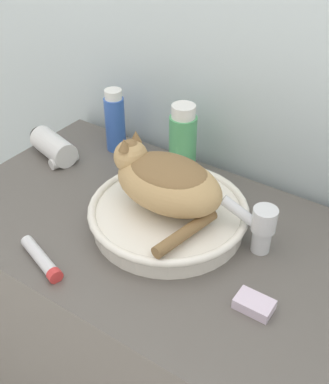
# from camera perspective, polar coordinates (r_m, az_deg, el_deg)

# --- Properties ---
(wall_back) EXTENTS (8.00, 0.05, 2.40)m
(wall_back) POSITION_cam_1_polar(r_m,az_deg,el_deg) (1.27, 11.13, 14.43)
(wall_back) COLOR silver
(wall_back) RESTS_ON ground_plane
(vanity_counter) EXTENTS (1.20, 0.62, 0.90)m
(vanity_counter) POSITION_cam_1_polar(r_m,az_deg,el_deg) (1.48, 1.29, -18.36)
(vanity_counter) COLOR #56514C
(vanity_counter) RESTS_ON ground_plane
(sink_basin) EXTENTS (0.39, 0.39, 0.06)m
(sink_basin) POSITION_cam_1_polar(r_m,az_deg,el_deg) (1.16, 0.46, -2.67)
(sink_basin) COLOR white
(sink_basin) RESTS_ON vanity_counter
(cat) EXTENTS (0.28, 0.25, 0.16)m
(cat) POSITION_cam_1_polar(r_m,az_deg,el_deg) (1.10, 0.12, 1.42)
(cat) COLOR tan
(cat) RESTS_ON sink_basin
(faucet) EXTENTS (0.13, 0.06, 0.13)m
(faucet) POSITION_cam_1_polar(r_m,az_deg,el_deg) (1.09, 11.20, -3.90)
(faucet) COLOR silver
(faucet) RESTS_ON vanity_counter
(mouthwash_bottle) EXTENTS (0.08, 0.08, 0.21)m
(mouthwash_bottle) POSITION_cam_1_polar(r_m,az_deg,el_deg) (1.31, 2.18, 5.96)
(mouthwash_bottle) COLOR #4CA366
(mouthwash_bottle) RESTS_ON vanity_counter
(shampoo_bottle_tall) EXTENTS (0.06, 0.06, 0.19)m
(shampoo_bottle_tall) POSITION_cam_1_polar(r_m,az_deg,el_deg) (1.44, -5.89, 8.34)
(shampoo_bottle_tall) COLOR #335BB7
(shampoo_bottle_tall) RESTS_ON vanity_counter
(cream_tube) EXTENTS (0.15, 0.07, 0.03)m
(cream_tube) POSITION_cam_1_polar(r_m,az_deg,el_deg) (1.11, -14.38, -7.69)
(cream_tube) COLOR silver
(cream_tube) RESTS_ON vanity_counter
(hair_dryer) EXTENTS (0.18, 0.11, 0.07)m
(hair_dryer) POSITION_cam_1_polar(r_m,az_deg,el_deg) (1.45, -13.00, 5.21)
(hair_dryer) COLOR silver
(hair_dryer) RESTS_ON vanity_counter
(soap_bar) EXTENTS (0.08, 0.05, 0.02)m
(soap_bar) POSITION_cam_1_polar(r_m,az_deg,el_deg) (1.00, 10.58, -12.95)
(soap_bar) COLOR silver
(soap_bar) RESTS_ON vanity_counter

